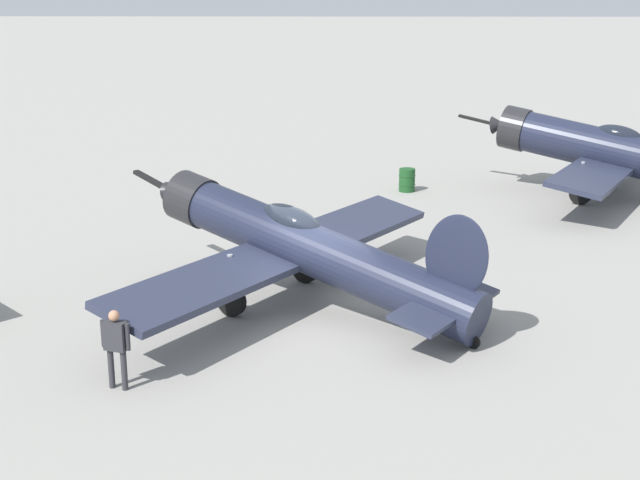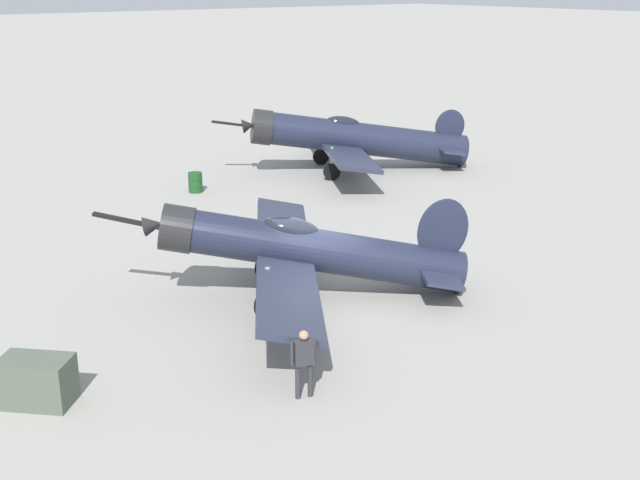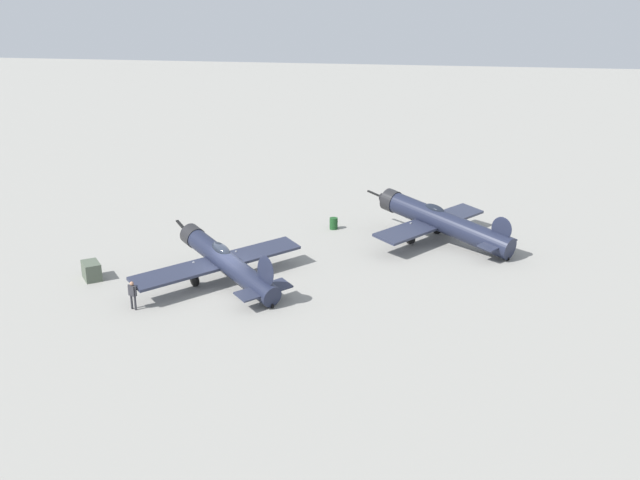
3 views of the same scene
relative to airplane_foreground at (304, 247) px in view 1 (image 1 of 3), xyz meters
The scene contains 5 objects.
ground_plane 1.61m from the airplane_foreground, 56.29° to the left, with size 400.00×400.00×0.00m, color gray.
airplane_foreground is the anchor object (origin of this frame).
airplane_mid_apron 16.38m from the airplane_foreground, 134.96° to the left, with size 10.60×11.37×3.19m.
ground_crew_mechanic 5.90m from the airplane_foreground, 36.52° to the right, with size 0.36×0.61×1.65m.
fuel_drum 13.27m from the airplane_foreground, 164.70° to the left, with size 0.65×0.65×0.89m.
Camera 1 is at (20.40, 0.42, 7.73)m, focal length 49.70 mm.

